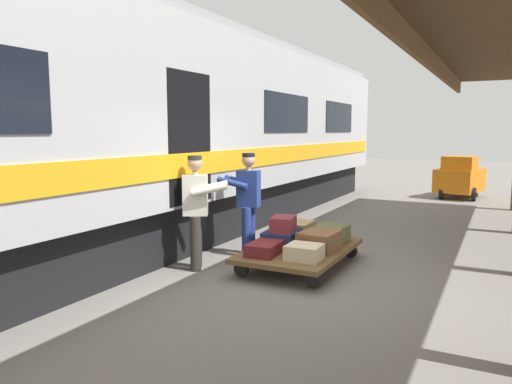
% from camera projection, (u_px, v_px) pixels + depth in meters
% --- Properties ---
extents(ground_plane, '(60.00, 60.00, 0.00)m').
position_uv_depth(ground_plane, '(314.00, 281.00, 6.66)').
color(ground_plane, slate).
extents(train_car, '(3.02, 21.25, 4.00)m').
position_uv_depth(train_car, '(116.00, 131.00, 8.01)').
color(train_car, '#B7BABF').
rests_on(train_car, ground_plane).
extents(luggage_cart, '(1.35, 2.17, 0.29)m').
position_uv_depth(luggage_cart, '(300.00, 250.00, 7.32)').
color(luggage_cart, brown).
rests_on(luggage_cart, ground_plane).
extents(suitcase_maroon_trunk, '(0.44, 0.62, 0.18)m').
position_uv_depth(suitcase_maroon_trunk, '(265.00, 248.00, 6.92)').
color(suitcase_maroon_trunk, maroon).
rests_on(suitcase_maroon_trunk, luggage_cart).
extents(suitcase_brown_leather, '(0.54, 0.62, 0.28)m').
position_uv_depth(suitcase_brown_leather, '(319.00, 241.00, 7.16)').
color(suitcase_brown_leather, brown).
rests_on(suitcase_brown_leather, luggage_cart).
extents(suitcase_cream_canvas, '(0.48, 0.46, 0.21)m').
position_uv_depth(suitcase_cream_canvas, '(304.00, 252.00, 6.64)').
color(suitcase_cream_canvas, beige).
rests_on(suitcase_cream_canvas, luggage_cart).
extents(suitcase_tan_vintage, '(0.50, 0.59, 0.28)m').
position_uv_depth(suitcase_tan_vintage, '(297.00, 230.00, 7.97)').
color(suitcase_tan_vintage, tan).
rests_on(suitcase_tan_vintage, luggage_cart).
extents(suitcase_olive_duffel, '(0.51, 0.51, 0.27)m').
position_uv_depth(suitcase_olive_duffel, '(332.00, 234.00, 7.69)').
color(suitcase_olive_duffel, brown).
rests_on(suitcase_olive_duffel, luggage_cart).
extents(suitcase_navy_fabric, '(0.53, 0.65, 0.23)m').
position_uv_depth(suitcase_navy_fabric, '(282.00, 238.00, 7.44)').
color(suitcase_navy_fabric, navy).
rests_on(suitcase_navy_fabric, luggage_cart).
extents(suitcase_burgundy_valise, '(0.41, 0.53, 0.23)m').
position_uv_depth(suitcase_burgundy_valise, '(283.00, 224.00, 7.38)').
color(suitcase_burgundy_valise, maroon).
rests_on(suitcase_burgundy_valise, suitcase_navy_fabric).
extents(porter_in_overalls, '(0.70, 0.49, 1.70)m').
position_uv_depth(porter_in_overalls, '(247.00, 200.00, 7.94)').
color(porter_in_overalls, navy).
rests_on(porter_in_overalls, ground_plane).
extents(porter_by_door, '(0.74, 0.63, 1.70)m').
position_uv_depth(porter_by_door, '(197.00, 208.00, 7.12)').
color(porter_by_door, '#332D28').
rests_on(porter_by_door, ground_plane).
extents(baggage_tug, '(1.44, 1.90, 1.30)m').
position_uv_depth(baggage_tug, '(460.00, 178.00, 14.83)').
color(baggage_tug, orange).
rests_on(baggage_tug, ground_plane).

